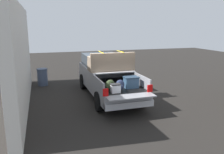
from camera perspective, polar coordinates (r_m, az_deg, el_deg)
The scene contains 4 objects.
ground_plane at distance 11.11m, azimuth -0.94°, elevation -4.89°, with size 40.00×40.00×0.00m, color black.
pickup_truck at distance 11.21m, azimuth -1.50°, elevation 0.42°, with size 6.05×2.06×2.23m.
building_facade at distance 10.27m, azimuth -21.94°, elevation 4.74°, with size 8.63×0.36×4.20m, color silver.
trash_can at distance 13.63m, azimuth -17.03°, elevation 0.02°, with size 0.60×0.60×0.98m.
Camera 1 is at (-10.15, 3.02, 3.37)m, focal length 36.47 mm.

